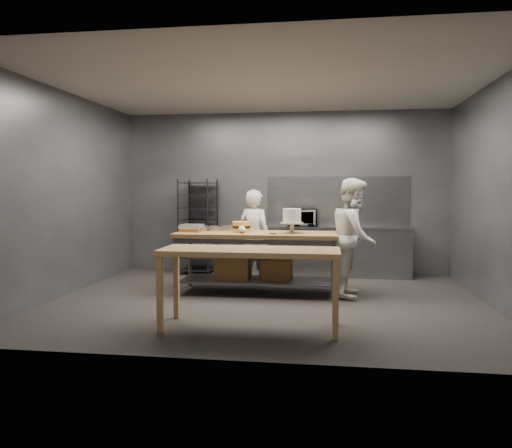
{
  "coord_description": "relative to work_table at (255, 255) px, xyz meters",
  "views": [
    {
      "loc": [
        0.84,
        -6.88,
        1.56
      ],
      "look_at": [
        -0.22,
        0.4,
        1.05
      ],
      "focal_mm": 35.0,
      "sensor_mm": 36.0,
      "label": 1
    }
  ],
  "objects": [
    {
      "name": "offset_spatula",
      "position": [
        0.4,
        -0.27,
        0.35
      ],
      "size": [
        0.36,
        0.02,
        0.02
      ],
      "color": "slate",
      "rests_on": "work_table"
    },
    {
      "name": "chef_right",
      "position": [
        1.47,
        0.05,
        0.29
      ],
      "size": [
        0.77,
        0.93,
        1.73
      ],
      "primitive_type": "imported",
      "rotation": [
        0.0,
        0.0,
        1.42
      ],
      "color": "white",
      "rests_on": "ground"
    },
    {
      "name": "microwave",
      "position": [
        0.61,
        1.72,
        0.48
      ],
      "size": [
        0.54,
        0.37,
        0.3
      ],
      "primitive_type": "imported",
      "color": "black",
      "rests_on": "back_counter"
    },
    {
      "name": "near_counter",
      "position": [
        0.23,
        -1.88,
        0.24
      ],
      "size": [
        2.0,
        0.7,
        0.9
      ],
      "color": "#A57344",
      "rests_on": "ground"
    },
    {
      "name": "layer_cake",
      "position": [
        -0.2,
        0.0,
        0.43
      ],
      "size": [
        0.27,
        0.27,
        0.16
      ],
      "color": "#F1C24C",
      "rests_on": "work_table"
    },
    {
      "name": "back_wall",
      "position": [
        0.25,
        2.04,
        0.93
      ],
      "size": [
        6.0,
        0.04,
        3.0
      ],
      "primitive_type": "cube",
      "color": "#4C4F54",
      "rests_on": "ground"
    },
    {
      "name": "back_counter",
      "position": [
        1.25,
        1.72,
        -0.12
      ],
      "size": [
        2.6,
        0.6,
        0.9
      ],
      "color": "slate",
      "rests_on": "ground"
    },
    {
      "name": "frosted_cake_stand",
      "position": [
        0.56,
        -0.05,
        0.58
      ],
      "size": [
        0.34,
        0.34,
        0.36
      ],
      "color": "#B1A68E",
      "rests_on": "work_table"
    },
    {
      "name": "splashback_panel",
      "position": [
        1.25,
        2.02,
        0.78
      ],
      "size": [
        2.6,
        0.02,
        0.9
      ],
      "primitive_type": "cube",
      "color": "slate",
      "rests_on": "back_counter"
    },
    {
      "name": "ground",
      "position": [
        0.25,
        -0.46,
        -0.57
      ],
      "size": [
        6.0,
        6.0,
        0.0
      ],
      "primitive_type": "plane",
      "color": "black",
      "rests_on": "ground"
    },
    {
      "name": "piping_bag",
      "position": [
        -0.13,
        -0.23,
        0.41
      ],
      "size": [
        0.25,
        0.4,
        0.12
      ],
      "primitive_type": "cone",
      "rotation": [
        1.57,
        0.0,
        0.38
      ],
      "color": "silver",
      "rests_on": "work_table"
    },
    {
      "name": "pastry_clamshells",
      "position": [
        -0.97,
        0.01,
        0.4
      ],
      "size": [
        0.32,
        0.34,
        0.11
      ],
      "color": "#A76621",
      "rests_on": "work_table"
    },
    {
      "name": "chef_behind",
      "position": [
        -0.1,
        0.68,
        0.21
      ],
      "size": [
        0.67,
        0.56,
        1.56
      ],
      "primitive_type": "imported",
      "rotation": [
        0.0,
        0.0,
        2.74
      ],
      "color": "silver",
      "rests_on": "ground"
    },
    {
      "name": "speed_rack",
      "position": [
        -1.3,
        1.64,
        0.28
      ],
      "size": [
        0.64,
        0.69,
        1.75
      ],
      "color": "black",
      "rests_on": "ground"
    },
    {
      "name": "work_table",
      "position": [
        0.0,
        0.0,
        0.0
      ],
      "size": [
        2.4,
        0.9,
        0.92
      ],
      "color": "brown",
      "rests_on": "ground"
    },
    {
      "name": "cake_pans",
      "position": [
        -0.7,
        0.23,
        0.39
      ],
      "size": [
        0.63,
        0.38,
        0.07
      ],
      "color": "gray",
      "rests_on": "work_table"
    }
  ]
}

